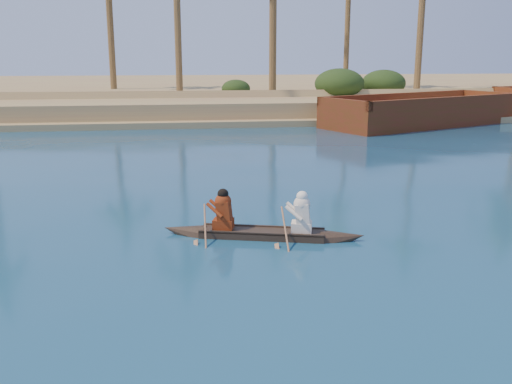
{
  "coord_description": "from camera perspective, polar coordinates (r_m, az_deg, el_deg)",
  "views": [
    {
      "loc": [
        -7.24,
        -10.52,
        4.1
      ],
      "look_at": [
        -5.39,
        2.62,
        0.9
      ],
      "focal_mm": 40.0,
      "sensor_mm": 36.0,
      "label": 1
    }
  ],
  "objects": [
    {
      "name": "sandy_embankment",
      "position": [
        57.97,
        -0.83,
        10.02
      ],
      "size": [
        150.0,
        51.0,
        1.5
      ],
      "color": "tan",
      "rests_on": "ground"
    },
    {
      "name": "palm_grove",
      "position": [
        46.26,
        1.08,
        18.39
      ],
      "size": [
        110.0,
        14.0,
        16.0
      ],
      "primitive_type": null,
      "color": "#416122",
      "rests_on": "ground"
    },
    {
      "name": "shrub_cluster",
      "position": [
        42.74,
        1.79,
        9.66
      ],
      "size": [
        100.0,
        6.0,
        2.4
      ],
      "primitive_type": null,
      "color": "#203212",
      "rests_on": "ground"
    },
    {
      "name": "barge_mid",
      "position": [
        35.81,
        16.25,
        7.63
      ],
      "size": [
        13.23,
        9.0,
        2.1
      ],
      "rotation": [
        0.0,
        0.0,
        0.42
      ],
      "color": "maroon",
      "rests_on": "ground"
    },
    {
      "name": "canoe",
      "position": [
        13.12,
        0.62,
        -3.51
      ],
      "size": [
        4.67,
        1.85,
        1.29
      ],
      "rotation": [
        0.0,
        0.0,
        -0.27
      ],
      "color": "#34281C",
      "rests_on": "ground"
    }
  ]
}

